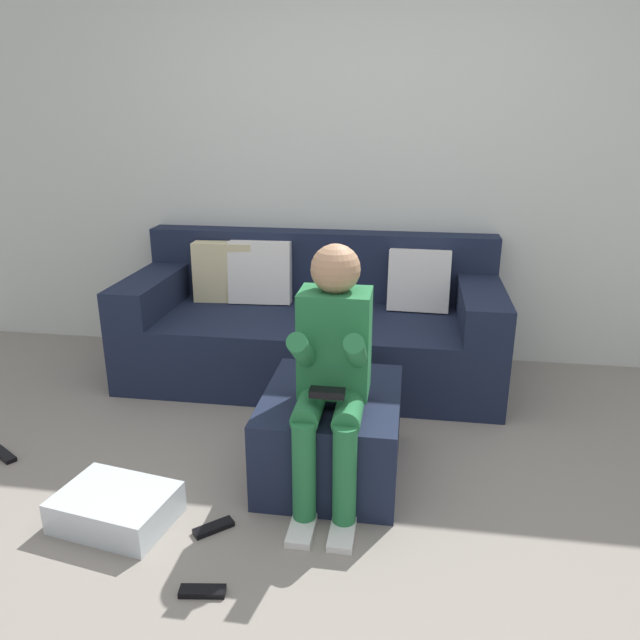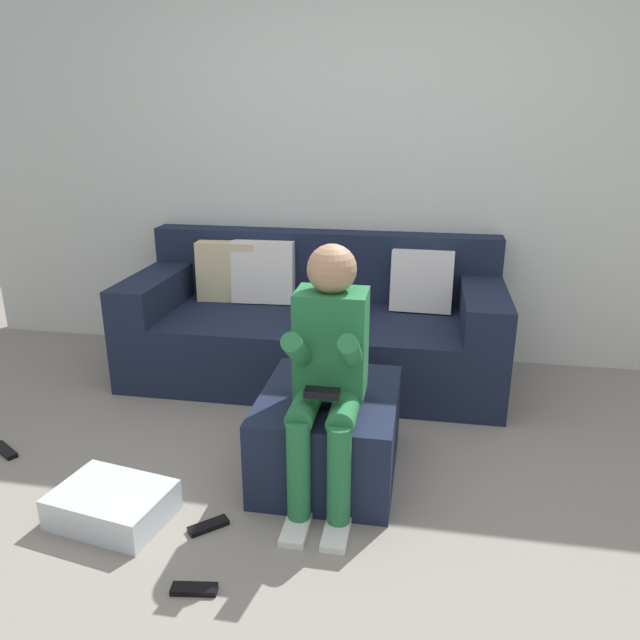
# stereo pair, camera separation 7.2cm
# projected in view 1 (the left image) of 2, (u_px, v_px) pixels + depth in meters

# --- Properties ---
(ground_plane) EXTENTS (7.27, 7.27, 0.00)m
(ground_plane) POSITION_uv_depth(u_px,v_px,m) (320.00, 529.00, 2.47)
(ground_plane) COLOR gray
(wall_back) EXTENTS (5.59, 0.10, 2.63)m
(wall_back) POSITION_uv_depth(u_px,v_px,m) (367.00, 159.00, 3.91)
(wall_back) COLOR silver
(wall_back) RESTS_ON ground_plane
(couch_sectional) EXTENTS (2.28, 0.94, 0.86)m
(couch_sectional) POSITION_uv_depth(u_px,v_px,m) (312.00, 326.00, 3.85)
(couch_sectional) COLOR #192138
(couch_sectional) RESTS_ON ground_plane
(ottoman) EXTENTS (0.61, 0.74, 0.40)m
(ottoman) POSITION_uv_depth(u_px,v_px,m) (332.00, 433.00, 2.81)
(ottoman) COLOR #192138
(ottoman) RESTS_ON ground_plane
(person_seated) EXTENTS (0.30, 0.58, 1.10)m
(person_seated) POSITION_uv_depth(u_px,v_px,m) (332.00, 362.00, 2.51)
(person_seated) COLOR #26723F
(person_seated) RESTS_ON ground_plane
(storage_bin) EXTENTS (0.51, 0.41, 0.14)m
(storage_bin) POSITION_uv_depth(u_px,v_px,m) (116.00, 507.00, 2.50)
(storage_bin) COLOR silver
(storage_bin) RESTS_ON ground_plane
(remote_near_ottoman) EXTENTS (0.17, 0.08, 0.02)m
(remote_near_ottoman) POSITION_uv_depth(u_px,v_px,m) (202.00, 591.00, 2.14)
(remote_near_ottoman) COLOR black
(remote_near_ottoman) RESTS_ON ground_plane
(remote_by_storage_bin) EXTENTS (0.16, 0.15, 0.02)m
(remote_by_storage_bin) POSITION_uv_depth(u_px,v_px,m) (214.00, 528.00, 2.46)
(remote_by_storage_bin) COLOR black
(remote_by_storage_bin) RESTS_ON ground_plane
(remote_under_side_table) EXTENTS (0.19, 0.15, 0.02)m
(remote_under_side_table) POSITION_uv_depth(u_px,v_px,m) (3.00, 454.00, 2.99)
(remote_under_side_table) COLOR black
(remote_under_side_table) RESTS_ON ground_plane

